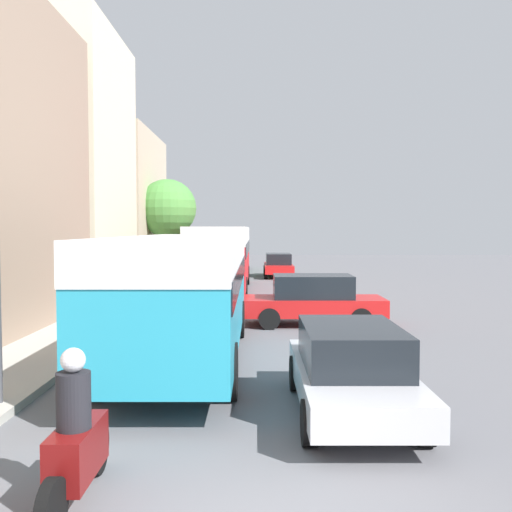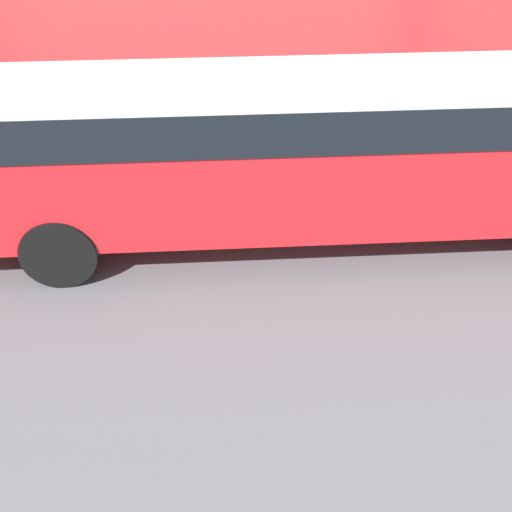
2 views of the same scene
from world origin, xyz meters
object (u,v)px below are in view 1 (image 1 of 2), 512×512
object	(u,v)px
car_crossing	(351,368)
car_distant	(278,265)
bus_third_in_line	(228,245)
motorcycle_behind_lead	(76,444)
bus_lead	(184,280)
bus_following	(222,250)
car_far_curb	(312,299)

from	to	relation	value
car_crossing	car_distant	size ratio (longest dim) A/B	0.98
bus_third_in_line	motorcycle_behind_lead	distance (m)	33.01
bus_lead	bus_following	bearing A→B (deg)	90.00
car_crossing	car_distant	distance (m)	26.11
motorcycle_behind_lead	car_crossing	xyz separation A→B (m)	(3.44, 3.06, 0.06)
car_crossing	car_far_curb	distance (m)	8.49
bus_lead	car_crossing	distance (m)	4.91
car_crossing	bus_following	bearing A→B (deg)	99.97
car_far_curb	car_crossing	bearing A→B (deg)	-1.55
car_distant	bus_following	bearing A→B (deg)	70.38
bus_following	car_crossing	bearing A→B (deg)	-80.03
bus_following	car_far_curb	xyz separation A→B (m)	(3.35, -9.25, -1.19)
bus_lead	car_far_curb	size ratio (longest dim) A/B	2.12
motorcycle_behind_lead	car_distant	size ratio (longest dim) A/B	0.51
bus_lead	motorcycle_behind_lead	xyz separation A→B (m)	(-0.32, -6.68, -1.15)
bus_lead	bus_third_in_line	xyz separation A→B (m)	(-0.27, 26.30, 0.06)
bus_lead	car_distant	world-z (taller)	bus_lead
bus_following	bus_third_in_line	world-z (taller)	bus_following
car_far_curb	car_distant	size ratio (longest dim) A/B	0.99
bus_third_in_line	motorcycle_behind_lead	size ratio (longest dim) A/B	4.10
bus_lead	car_crossing	world-z (taller)	bus_lead
bus_following	motorcycle_behind_lead	size ratio (longest dim) A/B	5.04
bus_lead	bus_following	xyz separation A→B (m)	(0.00, 14.12, 0.15)
car_crossing	car_distant	bearing A→B (deg)	90.31
motorcycle_behind_lead	car_far_curb	distance (m)	12.12
bus_following	car_distant	xyz separation A→B (m)	(2.98, 8.36, -1.23)
bus_third_in_line	car_far_curb	distance (m)	21.77
car_distant	bus_third_in_line	bearing A→B (deg)	-49.66
bus_following	motorcycle_behind_lead	xyz separation A→B (m)	(-0.32, -20.80, -1.30)
bus_following	motorcycle_behind_lead	world-z (taller)	bus_following
bus_lead	car_distant	size ratio (longest dim) A/B	2.09
bus_following	car_distant	distance (m)	8.96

